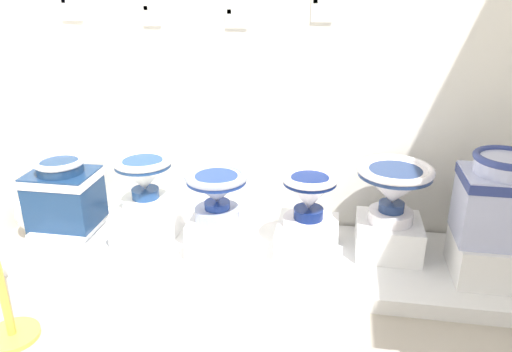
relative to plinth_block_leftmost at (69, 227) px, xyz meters
name	(u,v)px	position (x,y,z in m)	size (l,w,h in m)	color
display_platform	(264,256)	(1.23, -0.03, -0.07)	(2.91, 0.76, 0.09)	white
plinth_block_leftmost	(69,227)	(0.00, 0.00, 0.00)	(0.33, 0.40, 0.06)	white
antique_toilet_leftmost	(64,191)	(0.00, 0.00, 0.24)	(0.40, 0.32, 0.42)	navy
plinth_block_squat_floral	(148,222)	(0.51, 0.01, 0.07)	(0.34, 0.39, 0.20)	white
antique_toilet_squat_floral	(144,176)	(0.51, 0.01, 0.37)	(0.34, 0.34, 0.31)	white
plinth_block_rightmost	(218,235)	(0.97, -0.09, 0.08)	(0.31, 0.30, 0.21)	white
antique_toilet_rightmost	(217,190)	(0.97, -0.09, 0.36)	(0.35, 0.35, 0.28)	#A0AACC
plinth_block_slender_white	(307,237)	(1.47, 0.02, 0.05)	(0.35, 0.38, 0.17)	white
antique_toilet_slender_white	(309,194)	(1.47, 0.02, 0.32)	(0.32, 0.32, 0.31)	white
plinth_block_broad_patterned	(388,237)	(1.93, 0.06, 0.07)	(0.36, 0.33, 0.20)	white
antique_toilet_broad_patterned	(394,185)	(1.93, 0.06, 0.39)	(0.41, 0.41, 0.33)	white
plinth_block_pale_glazed	(487,257)	(2.42, -0.09, 0.08)	(0.35, 0.38, 0.22)	white
antique_toilet_pale_glazed	(499,197)	(2.42, -0.09, 0.43)	(0.38, 0.32, 0.46)	silver
info_placard_first	(71,8)	(0.00, 0.37, 1.27)	(0.13, 0.01, 0.14)	white
info_placard_second	(152,15)	(0.50, 0.37, 1.24)	(0.11, 0.01, 0.12)	white
info_placard_third	(236,18)	(1.00, 0.37, 1.23)	(0.12, 0.01, 0.11)	white
info_placard_fourth	(322,9)	(1.48, 0.37, 1.28)	(0.12, 0.01, 0.14)	white
decorative_vase_companion	(37,211)	(-0.26, 0.08, 0.05)	(0.26, 0.26, 0.39)	#365B8D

